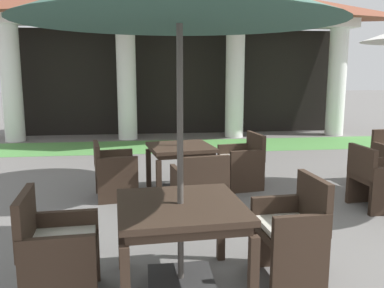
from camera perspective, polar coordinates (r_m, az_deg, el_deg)
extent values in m
plane|color=slate|center=(4.28, 8.08, -15.00)|extent=(60.00, 60.00, 0.00)
cylinder|color=white|center=(11.42, -23.43, 7.53)|extent=(0.49, 0.49, 2.88)
cylinder|color=white|center=(10.96, -8.92, 8.16)|extent=(0.49, 0.49, 2.88)
cylinder|color=white|center=(11.22, 5.87, 8.28)|extent=(0.49, 0.49, 2.88)
cylinder|color=white|center=(12.16, 19.16, 7.92)|extent=(0.49, 0.49, 2.88)
cube|color=white|center=(11.06, -1.48, 16.40)|extent=(9.31, 0.70, 0.24)
cube|color=black|center=(11.90, -1.85, 8.44)|extent=(9.11, 0.16, 2.88)
cube|color=#519347|center=(9.95, -0.75, -0.25)|extent=(11.51, 1.68, 0.01)
cube|color=#38281E|center=(6.00, 23.99, -4.29)|extent=(0.57, 0.61, 0.07)
cube|color=silver|center=(5.98, 24.03, -3.74)|extent=(0.52, 0.56, 0.05)
cube|color=#38281E|center=(5.81, 22.18, -2.24)|extent=(0.10, 0.57, 0.40)
cube|color=#38281E|center=(6.23, 22.54, -4.58)|extent=(0.53, 0.10, 0.62)
cube|color=#38281E|center=(6.39, 24.27, -5.50)|extent=(0.06, 0.06, 0.37)
cube|color=#38281E|center=(6.13, 20.65, -5.88)|extent=(0.06, 0.06, 0.37)
cube|color=#38281E|center=(5.72, 23.35, -7.22)|extent=(0.06, 0.06, 0.37)
cube|color=#38281E|center=(7.25, 24.35, -2.53)|extent=(0.10, 0.50, 0.66)
cube|color=#38281E|center=(7.46, 23.36, -3.14)|extent=(0.06, 0.06, 0.40)
cube|color=#38281E|center=(3.42, -1.59, -8.47)|extent=(1.08, 1.08, 0.05)
cube|color=#38281E|center=(3.44, -1.58, -9.49)|extent=(0.99, 0.99, 0.08)
cube|color=#38281E|center=(3.12, -9.08, -18.87)|extent=(0.07, 0.07, 0.62)
cube|color=#38281E|center=(3.27, 8.38, -17.39)|extent=(0.07, 0.07, 0.62)
cube|color=#38281E|center=(3.96, -9.54, -12.30)|extent=(0.07, 0.07, 0.62)
cube|color=#38281E|center=(4.08, 3.98, -11.48)|extent=(0.07, 0.07, 0.62)
cube|color=#2D2D2D|center=(3.69, -1.53, -18.43)|extent=(0.55, 0.55, 0.10)
cylinder|color=#4C4742|center=(3.30, -1.63, -1.20)|extent=(0.05, 0.05, 2.33)
cube|color=#38281E|center=(3.51, -17.35, -13.51)|extent=(0.59, 0.64, 0.07)
cube|color=silver|center=(3.48, -17.41, -12.61)|extent=(0.54, 0.59, 0.05)
cube|color=#38281E|center=(3.46, -21.81, -9.69)|extent=(0.10, 0.60, 0.43)
cube|color=#38281E|center=(3.81, -16.79, -13.36)|extent=(0.55, 0.10, 0.65)
cube|color=#38281E|center=(3.30, -17.80, -17.23)|extent=(0.55, 0.10, 0.65)
cube|color=#38281E|center=(3.83, -12.92, -15.04)|extent=(0.06, 0.06, 0.40)
cube|color=#38281E|center=(3.89, -20.43, -15.08)|extent=(0.06, 0.06, 0.40)
cube|color=#38281E|center=(3.78, 12.96, -11.64)|extent=(0.53, 0.59, 0.07)
cube|color=silver|center=(3.76, 13.00, -10.79)|extent=(0.49, 0.54, 0.05)
cube|color=#38281E|center=(3.78, 16.27, -7.57)|extent=(0.10, 0.56, 0.45)
cube|color=#38281E|center=(3.60, 14.60, -14.45)|extent=(0.49, 0.09, 0.67)
cube|color=#38281E|center=(4.03, 11.41, -11.55)|extent=(0.49, 0.09, 0.67)
cube|color=#38281E|center=(3.58, 11.16, -16.89)|extent=(0.06, 0.06, 0.39)
cube|color=#38281E|center=(4.01, 8.41, -13.77)|extent=(0.06, 0.06, 0.39)
cube|color=#38281E|center=(3.76, 17.56, -15.86)|extent=(0.06, 0.06, 0.39)
cube|color=#38281E|center=(4.16, 14.23, -13.04)|extent=(0.06, 0.06, 0.39)
cube|color=#38281E|center=(6.14, -1.57, -0.43)|extent=(1.02, 1.02, 0.05)
cube|color=#38281E|center=(6.15, -1.57, -0.94)|extent=(0.94, 0.94, 0.06)
cube|color=#38281E|center=(5.74, -4.55, -5.14)|extent=(0.08, 0.08, 0.60)
cube|color=#38281E|center=(5.95, 3.29, -4.58)|extent=(0.08, 0.08, 0.60)
cube|color=#38281E|center=(6.53, -5.96, -3.28)|extent=(0.08, 0.08, 0.60)
cube|color=#38281E|center=(6.71, 1.00, -2.85)|extent=(0.08, 0.08, 0.60)
cube|color=#2D2D2D|center=(6.29, -1.54, -6.25)|extent=(0.53, 0.53, 0.07)
cylinder|color=#4C4742|center=(6.05, -1.60, 5.04)|extent=(0.06, 0.06, 2.54)
cone|color=#33594C|center=(6.08, -1.66, 17.45)|extent=(2.56, 2.56, 0.43)
cube|color=#38281E|center=(6.49, 6.63, -2.45)|extent=(0.63, 0.67, 0.07)
cube|color=silver|center=(6.47, 6.64, -1.93)|extent=(0.58, 0.62, 0.05)
cube|color=#38281E|center=(6.54, 8.71, -0.28)|extent=(0.15, 0.60, 0.40)
cube|color=#38281E|center=(6.26, 7.58, -3.73)|extent=(0.54, 0.14, 0.63)
cube|color=#38281E|center=(6.76, 5.72, -2.65)|extent=(0.54, 0.14, 0.63)
cube|color=#38281E|center=(6.21, 5.45, -5.08)|extent=(0.06, 0.06, 0.37)
cube|color=#38281E|center=(6.70, 3.78, -3.91)|extent=(0.06, 0.06, 0.37)
cube|color=#38281E|center=(6.40, 9.53, -4.72)|extent=(0.06, 0.06, 0.37)
cube|color=#38281E|center=(6.87, 7.62, -3.62)|extent=(0.06, 0.06, 0.37)
cube|color=#38281E|center=(6.04, -10.36, -3.58)|extent=(0.64, 0.67, 0.07)
cube|color=silver|center=(6.03, -10.38, -3.03)|extent=(0.59, 0.62, 0.05)
cube|color=#38281E|center=(5.98, -12.88, -1.65)|extent=(0.15, 0.60, 0.37)
cube|color=#38281E|center=(6.33, -10.58, -3.62)|extent=(0.56, 0.14, 0.64)
cube|color=#38281E|center=(5.79, -10.08, -4.90)|extent=(0.56, 0.14, 0.64)
cube|color=#38281E|center=(6.38, -8.31, -4.76)|extent=(0.06, 0.06, 0.36)
cube|color=#38281E|center=(5.87, -7.62, -6.08)|extent=(0.06, 0.06, 0.36)
cube|color=#38281E|center=(6.34, -12.78, -5.01)|extent=(0.06, 0.06, 0.36)
cube|color=#38281E|center=(5.82, -12.49, -6.37)|extent=(0.06, 0.06, 0.36)
cube|color=#38281E|center=(5.31, 0.97, -5.41)|extent=(0.69, 0.63, 0.07)
cube|color=silver|center=(5.29, 0.97, -4.78)|extent=(0.63, 0.58, 0.05)
cube|color=#38281E|center=(5.02, 1.79, -3.74)|extent=(0.61, 0.15, 0.37)
cube|color=#38281E|center=(5.26, -2.04, -6.54)|extent=(0.14, 0.54, 0.60)
cube|color=#38281E|center=(5.42, 3.89, -6.06)|extent=(0.14, 0.54, 0.60)
cube|color=#38281E|center=(5.52, -2.55, -7.07)|extent=(0.06, 0.06, 0.35)
cube|color=#38281E|center=(5.67, 2.97, -6.61)|extent=(0.06, 0.06, 0.35)
cube|color=#38281E|center=(5.08, -1.30, -8.63)|extent=(0.06, 0.06, 0.35)
cube|color=#38281E|center=(5.24, 4.68, -8.07)|extent=(0.06, 0.06, 0.35)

